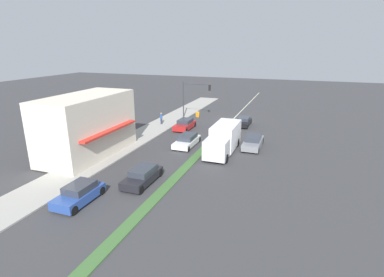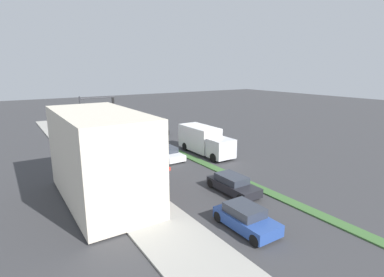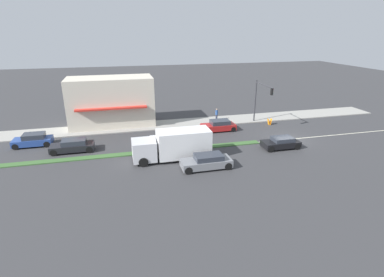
% 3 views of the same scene
% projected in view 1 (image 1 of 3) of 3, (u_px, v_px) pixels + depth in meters
% --- Properties ---
extents(ground_plane, '(160.00, 160.00, 0.00)m').
position_uv_depth(ground_plane, '(191.00, 162.00, 29.54)').
color(ground_plane, '#38383A').
extents(sidewalk_right, '(4.00, 73.00, 0.12)m').
position_uv_depth(sidewalk_right, '(111.00, 152.00, 32.00)').
color(sidewalk_right, '#9E9B93').
rests_on(sidewalk_right, ground).
extents(median_strip, '(0.90, 46.00, 0.10)m').
position_uv_depth(median_strip, '(148.00, 205.00, 21.45)').
color(median_strip, '#3D6633').
rests_on(median_strip, ground).
extents(lane_marking_center, '(0.16, 60.00, 0.01)m').
position_uv_depth(lane_marking_center, '(232.00, 121.00, 45.69)').
color(lane_marking_center, beige).
rests_on(lane_marking_center, ground).
extents(building_corner_store, '(5.56, 10.67, 6.17)m').
position_uv_depth(building_corner_store, '(87.00, 125.00, 30.51)').
color(building_corner_store, beige).
rests_on(building_corner_store, sidewalk_right).
extents(traffic_signal_main, '(4.59, 0.34, 5.60)m').
position_uv_depth(traffic_signal_main, '(192.00, 94.00, 45.68)').
color(traffic_signal_main, '#333338').
rests_on(traffic_signal_main, sidewalk_right).
extents(pedestrian, '(0.34, 0.34, 1.65)m').
position_uv_depth(pedestrian, '(161.00, 118.00, 43.09)').
color(pedestrian, '#282D42').
rests_on(pedestrian, sidewalk_right).
extents(warning_aframe_sign, '(0.45, 0.53, 0.84)m').
position_uv_depth(warning_aframe_sign, '(197.00, 115.00, 47.82)').
color(warning_aframe_sign, orange).
rests_on(warning_aframe_sign, ground).
extents(delivery_truck, '(2.44, 7.50, 2.87)m').
position_uv_depth(delivery_truck, '(224.00, 138.00, 32.04)').
color(delivery_truck, silver).
rests_on(delivery_truck, ground).
extents(suv_black, '(1.84, 3.94, 1.22)m').
position_uv_depth(suv_black, '(243.00, 122.00, 42.63)').
color(suv_black, black).
rests_on(suv_black, ground).
extents(coupe_blue, '(1.88, 3.94, 1.39)m').
position_uv_depth(coupe_blue, '(79.00, 194.00, 21.81)').
color(coupe_blue, '#284793').
rests_on(coupe_blue, ground).
extents(sedan_dark, '(1.81, 4.32, 1.31)m').
position_uv_depth(sedan_dark, '(142.00, 176.00, 24.84)').
color(sedan_dark, black).
rests_on(sedan_dark, ground).
extents(van_white, '(1.92, 4.56, 1.28)m').
position_uv_depth(van_white, '(187.00, 140.00, 34.18)').
color(van_white, silver).
rests_on(van_white, ground).
extents(hatchback_red, '(1.90, 4.20, 1.36)m').
position_uv_depth(hatchback_red, '(185.00, 125.00, 40.89)').
color(hatchback_red, '#AD1E1E').
rests_on(hatchback_red, ground).
extents(suv_grey, '(1.86, 4.60, 1.33)m').
position_uv_depth(suv_grey, '(253.00, 142.00, 33.53)').
color(suv_grey, slate).
rests_on(suv_grey, ground).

